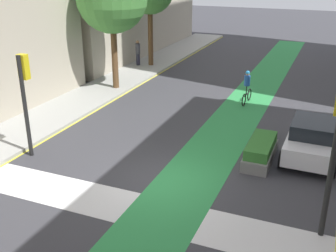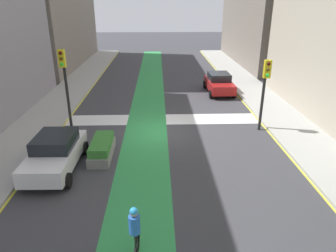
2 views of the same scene
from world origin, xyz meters
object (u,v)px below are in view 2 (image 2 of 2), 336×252
object	(u,v)px
median_planter	(102,149)
car_white_right_far	(55,153)
traffic_signal_near_right	(64,74)
traffic_signal_near_left	(265,82)
car_red_left_near	(219,83)
cyclist_in_lane	(135,236)

from	to	relation	value
median_planter	car_white_right_far	bearing A→B (deg)	32.96
traffic_signal_near_right	traffic_signal_near_left	bearing A→B (deg)	174.96
traffic_signal_near_right	traffic_signal_near_left	distance (m)	11.11
car_red_left_near	median_planter	bearing A→B (deg)	54.91
car_red_left_near	traffic_signal_near_right	bearing A→B (deg)	34.46
car_red_left_near	median_planter	size ratio (longest dim) A/B	1.62
traffic_signal_near_left	cyclist_in_lane	distance (m)	11.75
car_white_right_far	median_planter	size ratio (longest dim) A/B	1.62
car_red_left_near	car_white_right_far	xyz separation A→B (m)	(9.42, 12.02, 0.00)
traffic_signal_near_right	car_red_left_near	bearing A→B (deg)	-145.54
car_white_right_far	median_planter	bearing A→B (deg)	-147.04
traffic_signal_near_left	median_planter	distance (m)	9.37
traffic_signal_near_left	car_white_right_far	bearing A→B (deg)	21.57
traffic_signal_near_right	car_white_right_far	xyz separation A→B (m)	(-0.71, 5.07, -2.35)
traffic_signal_near_left	car_white_right_far	size ratio (longest dim) A/B	0.96
cyclist_in_lane	median_planter	distance (m)	6.98
traffic_signal_near_right	cyclist_in_lane	distance (m)	11.70
traffic_signal_near_left	cyclist_in_lane	world-z (taller)	traffic_signal_near_left
car_red_left_near	cyclist_in_lane	size ratio (longest dim) A/B	2.28
traffic_signal_near_right	median_planter	size ratio (longest dim) A/B	1.72
traffic_signal_near_right	car_red_left_near	size ratio (longest dim) A/B	1.07
traffic_signal_near_left	car_white_right_far	distance (m)	11.32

